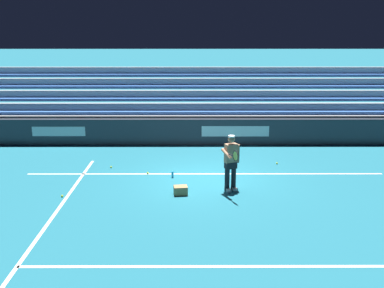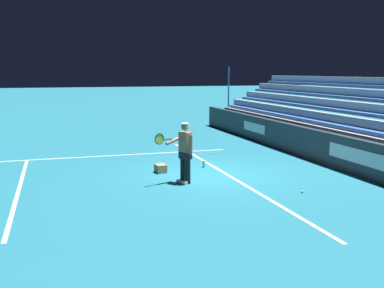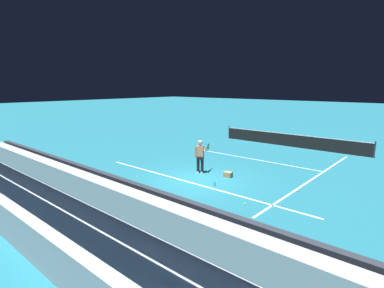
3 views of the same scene
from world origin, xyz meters
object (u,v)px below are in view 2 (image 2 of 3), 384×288
object	(u,v)px
ball_box_cardboard	(161,168)
tennis_ball_far_left	(135,153)
tennis_ball_on_baseline	(211,153)
tennis_ball_near_player	(206,161)
tennis_player	(184,152)
water_bottle	(204,164)
tennis_ball_far_right	(302,192)

from	to	relation	value
ball_box_cardboard	tennis_ball_far_left	xyz separation A→B (m)	(3.47, 0.20, -0.10)
ball_box_cardboard	tennis_ball_on_baseline	world-z (taller)	ball_box_cardboard
tennis_ball_on_baseline	tennis_ball_near_player	world-z (taller)	same
tennis_ball_far_left	tennis_player	bearing A→B (deg)	-173.78
tennis_player	tennis_ball_near_player	size ratio (longest dim) A/B	25.98
tennis_ball_on_baseline	tennis_ball_near_player	distance (m)	1.50
tennis_player	tennis_ball_on_baseline	bearing A→B (deg)	-28.81
tennis_player	tennis_ball_on_baseline	world-z (taller)	tennis_player
tennis_ball_far_left	tennis_ball_near_player	size ratio (longest dim) A/B	1.00
tennis_player	ball_box_cardboard	world-z (taller)	tennis_player
water_bottle	tennis_ball_far_right	bearing A→B (deg)	-158.60
ball_box_cardboard	water_bottle	world-z (taller)	ball_box_cardboard
tennis_ball_near_player	tennis_ball_far_right	bearing A→B (deg)	-166.60
water_bottle	tennis_ball_on_baseline	bearing A→B (deg)	-24.88
tennis_player	tennis_ball_far_left	xyz separation A→B (m)	(4.98, 0.54, -0.86)
tennis_ball_on_baseline	tennis_ball_far_right	world-z (taller)	same
tennis_ball_far_left	water_bottle	xyz separation A→B (m)	(-3.17, -1.73, 0.08)
tennis_ball_on_baseline	tennis_ball_far_right	bearing A→B (deg)	-175.81
tennis_player	ball_box_cardboard	distance (m)	1.72
tennis_ball_far_right	tennis_ball_far_left	distance (m)	7.59
tennis_ball_near_player	water_bottle	bearing A→B (deg)	156.75
ball_box_cardboard	tennis_ball_far_right	world-z (taller)	ball_box_cardboard
tennis_ball_far_left	water_bottle	distance (m)	3.61
ball_box_cardboard	tennis_ball_on_baseline	bearing A→B (deg)	-45.48
tennis_player	tennis_ball_on_baseline	xyz separation A→B (m)	(4.02, -2.21, -0.86)
tennis_player	tennis_ball_far_left	size ratio (longest dim) A/B	25.98
tennis_player	tennis_ball_near_player	xyz separation A→B (m)	(2.66, -1.55, -0.86)
tennis_player	water_bottle	size ratio (longest dim) A/B	7.80
ball_box_cardboard	tennis_ball_on_baseline	xyz separation A→B (m)	(2.51, -2.55, -0.10)
tennis_player	tennis_ball_far_left	bearing A→B (deg)	6.22
tennis_ball_on_baseline	tennis_ball_far_right	size ratio (longest dim) A/B	1.00
tennis_ball_far_right	tennis_ball_far_left	xyz separation A→B (m)	(6.89, 3.19, 0.00)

